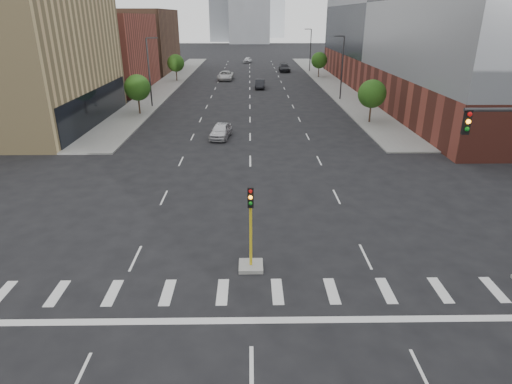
{
  "coord_description": "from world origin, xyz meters",
  "views": [
    {
      "loc": [
        -0.01,
        -9.28,
        11.64
      ],
      "look_at": [
        0.31,
        12.87,
        2.5
      ],
      "focal_mm": 30.0,
      "sensor_mm": 36.0,
      "label": 1
    }
  ],
  "objects_px": {
    "car_mid_right": "(260,84)",
    "car_distant": "(247,60)",
    "median_traffic_signal": "(251,251)",
    "car_deep_right": "(284,68)",
    "car_near_left": "(221,131)",
    "car_far_left": "(226,76)"
  },
  "relations": [
    {
      "from": "car_far_left",
      "to": "car_deep_right",
      "type": "bearing_deg",
      "value": 49.34
    },
    {
      "from": "median_traffic_signal",
      "to": "car_far_left",
      "type": "relative_size",
      "value": 0.73
    },
    {
      "from": "median_traffic_signal",
      "to": "car_near_left",
      "type": "xyz_separation_m",
      "value": [
        -3.0,
        24.66,
        -0.21
      ]
    },
    {
      "from": "car_near_left",
      "to": "car_mid_right",
      "type": "xyz_separation_m",
      "value": [
        4.77,
        32.42,
        -0.01
      ]
    },
    {
      "from": "car_deep_right",
      "to": "car_near_left",
      "type": "bearing_deg",
      "value": -100.93
    },
    {
      "from": "car_mid_right",
      "to": "car_distant",
      "type": "xyz_separation_m",
      "value": [
        -2.33,
        43.6,
        -0.0
      ]
    },
    {
      "from": "car_near_left",
      "to": "car_mid_right",
      "type": "height_order",
      "value": "car_near_left"
    },
    {
      "from": "median_traffic_signal",
      "to": "car_far_left",
      "type": "bearing_deg",
      "value": 93.99
    },
    {
      "from": "median_traffic_signal",
      "to": "car_mid_right",
      "type": "distance_m",
      "value": 57.11
    },
    {
      "from": "car_near_left",
      "to": "car_distant",
      "type": "height_order",
      "value": "car_near_left"
    },
    {
      "from": "car_near_left",
      "to": "car_distant",
      "type": "bearing_deg",
      "value": 96.59
    },
    {
      "from": "car_mid_right",
      "to": "car_far_left",
      "type": "distance_m",
      "value": 12.56
    },
    {
      "from": "median_traffic_signal",
      "to": "car_near_left",
      "type": "height_order",
      "value": "median_traffic_signal"
    },
    {
      "from": "car_near_left",
      "to": "car_far_left",
      "type": "relative_size",
      "value": 0.74
    },
    {
      "from": "car_near_left",
      "to": "car_far_left",
      "type": "height_order",
      "value": "car_far_left"
    },
    {
      "from": "median_traffic_signal",
      "to": "car_near_left",
      "type": "bearing_deg",
      "value": 96.93
    },
    {
      "from": "median_traffic_signal",
      "to": "car_distant",
      "type": "xyz_separation_m",
      "value": [
        -0.56,
        100.67,
        -0.22
      ]
    },
    {
      "from": "car_mid_right",
      "to": "car_distant",
      "type": "height_order",
      "value": "car_mid_right"
    },
    {
      "from": "median_traffic_signal",
      "to": "car_distant",
      "type": "relative_size",
      "value": 1.0
    },
    {
      "from": "car_mid_right",
      "to": "car_deep_right",
      "type": "distance_m",
      "value": 24.84
    },
    {
      "from": "car_far_left",
      "to": "car_distant",
      "type": "xyz_separation_m",
      "value": [
        4.17,
        32.84,
        -0.09
      ]
    },
    {
      "from": "car_distant",
      "to": "car_deep_right",
      "type": "bearing_deg",
      "value": -58.23
    }
  ]
}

